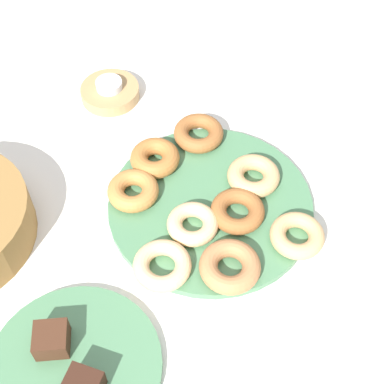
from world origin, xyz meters
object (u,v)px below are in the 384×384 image
donut_7 (133,191)px  tealight (109,85)px  donut_0 (237,211)px  donut_5 (199,133)px  donut_8 (162,265)px  donut_6 (193,224)px  candle_holder (110,92)px  donut_plate (210,205)px  cake_plate (74,367)px  donut_2 (297,235)px  donut_4 (230,266)px  brownie_far (52,339)px  donut_3 (253,176)px  donut_1 (155,158)px

donut_7 → tealight: (0.25, 0.05, 0.00)m
donut_0 → tealight: same height
donut_5 → donut_8: bearing=166.7°
donut_6 → candle_holder: donut_6 is taller
donut_plate → cake_plate: bearing=143.5°
donut_2 → cake_plate: bearing=120.3°
donut_4 → donut_8: size_ratio=1.05×
donut_2 → brownie_far: brownie_far is taller
donut_3 → tealight: 0.34m
donut_1 → donut_4: (-0.21, -0.11, -0.00)m
donut_3 → donut_7: (-0.03, 0.20, 0.00)m
donut_4 → donut_7: bearing=45.4°
donut_plate → donut_4: bearing=-170.1°
donut_plate → donut_7: 0.13m
donut_2 → brownie_far: (-0.16, 0.35, 0.00)m
brownie_far → tealight: 0.50m
donut_1 → donut_7: donut_1 is taller
donut_7 → donut_4: bearing=-134.6°
donut_plate → donut_3: (0.04, -0.07, 0.02)m
donut_0 → tealight: (0.29, 0.22, 0.00)m
donut_1 → cake_plate: donut_1 is taller
donut_4 → donut_2: bearing=-63.9°
donut_4 → donut_7: 0.21m
candle_holder → donut_1: bearing=-154.1°
donut_plate → donut_0: (-0.03, -0.04, 0.02)m
donut_7 → donut_0: bearing=-105.0°
candle_holder → tealight: 0.02m
donut_plate → candle_holder: candle_holder is taller
donut_0 → donut_4: 0.10m
donut_8 → donut_6: bearing=-32.9°
tealight → candle_holder: bearing=0.0°
donut_6 → donut_8: bearing=147.1°
donut_2 → donut_7: donut_7 is taller
donut_5 → candle_holder: size_ratio=0.79×
donut_0 → donut_6: donut_0 is taller
donut_plate → brownie_far: brownie_far is taller
donut_8 → tealight: size_ratio=1.75×
donut_3 → donut_6: donut_3 is taller
donut_plate → candle_holder: bearing=33.7°
brownie_far → donut_3: bearing=-47.0°
donut_4 → brownie_far: brownie_far is taller
donut_7 → donut_8: bearing=-161.1°
tealight → donut_6: bearing=-154.9°
donut_8 → brownie_far: bearing=127.3°
donut_5 → brownie_far: 0.43m
donut_1 → donut_2: size_ratio=1.00×
donut_1 → brownie_far: size_ratio=1.85×
donut_0 → donut_7: bearing=75.0°
donut_3 → donut_4: size_ratio=0.95×
cake_plate → tealight: tealight is taller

